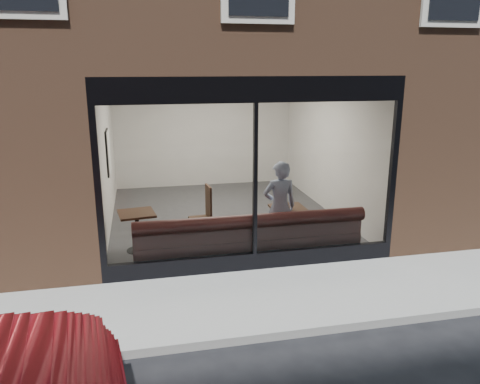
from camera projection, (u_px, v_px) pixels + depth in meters
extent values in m
plane|color=black|center=(293.00, 334.00, 6.04)|extent=(120.00, 120.00, 0.00)
cube|color=gray|center=(271.00, 298.00, 6.98)|extent=(40.00, 2.00, 0.01)
cube|color=gray|center=(294.00, 332.00, 5.98)|extent=(40.00, 0.10, 0.12)
cube|color=brown|center=(64.00, 134.00, 12.40)|extent=(2.50, 12.00, 3.20)
cube|color=brown|center=(329.00, 127.00, 13.93)|extent=(2.50, 12.00, 3.20)
cube|color=brown|center=(192.00, 119.00, 16.00)|extent=(5.00, 6.00, 3.20)
plane|color=#2D2D30|center=(223.00, 216.00, 10.75)|extent=(6.00, 6.00, 0.00)
plane|color=white|center=(222.00, 74.00, 9.92)|extent=(6.00, 6.00, 0.00)
plane|color=silver|center=(204.00, 130.00, 13.16)|extent=(5.00, 0.00, 5.00)
plane|color=silver|center=(106.00, 152.00, 9.83)|extent=(0.00, 6.00, 6.00)
plane|color=silver|center=(328.00, 144.00, 10.85)|extent=(0.00, 6.00, 6.00)
cube|color=black|center=(254.00, 261.00, 7.93)|extent=(5.00, 0.10, 0.30)
cube|color=black|center=(256.00, 90.00, 7.19)|extent=(5.00, 0.10, 0.40)
cube|color=black|center=(255.00, 181.00, 7.57)|extent=(0.06, 0.10, 2.50)
plane|color=white|center=(256.00, 181.00, 7.54)|extent=(4.80, 0.00, 4.80)
cube|color=#3D1816|center=(249.00, 248.00, 8.29)|extent=(4.00, 0.55, 0.45)
imported|color=#9DACCD|center=(280.00, 207.00, 8.56)|extent=(0.63, 0.41, 1.71)
cube|color=#321E13|center=(136.00, 214.00, 8.55)|extent=(0.72, 0.72, 0.04)
cube|color=#321E13|center=(288.00, 208.00, 8.86)|extent=(0.64, 0.64, 0.04)
cube|color=#321E13|center=(200.00, 219.00, 9.82)|extent=(0.46, 0.46, 0.04)
cube|color=white|center=(109.00, 152.00, 9.97)|extent=(0.02, 0.67, 0.90)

